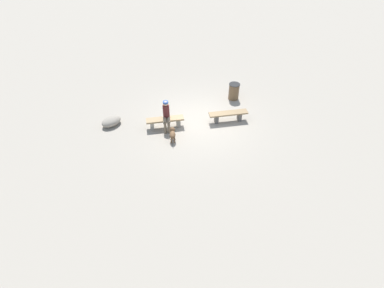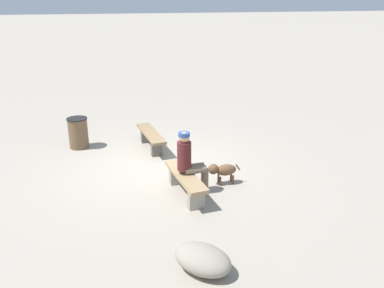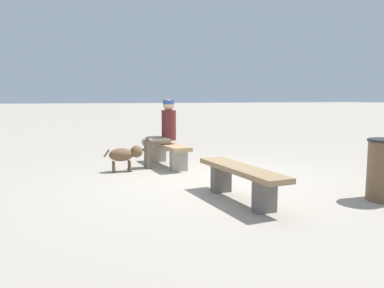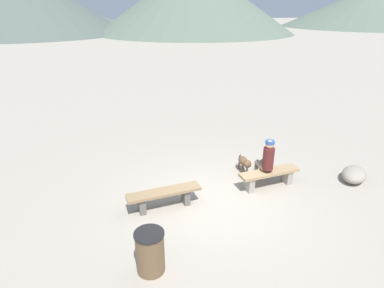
{
  "view_description": "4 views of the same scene",
  "coord_description": "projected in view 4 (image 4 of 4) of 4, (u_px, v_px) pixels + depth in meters",
  "views": [
    {
      "loc": [
        1.76,
        10.62,
        7.94
      ],
      "look_at": [
        0.62,
        1.99,
        0.37
      ],
      "focal_mm": 27.33,
      "sensor_mm": 36.0,
      "label": 1
    },
    {
      "loc": [
        8.52,
        -1.88,
        3.77
      ],
      "look_at": [
        -0.31,
        1.02,
        0.37
      ],
      "focal_mm": 37.16,
      "sensor_mm": 36.0,
      "label": 2
    },
    {
      "loc": [
        -5.5,
        2.58,
        1.35
      ],
      "look_at": [
        1.46,
        -0.22,
        0.44
      ],
      "focal_mm": 34.95,
      "sensor_mm": 36.0,
      "label": 3
    },
    {
      "loc": [
        -2.65,
        -6.07,
        4.42
      ],
      "look_at": [
        0.03,
        1.99,
        0.72
      ],
      "focal_mm": 29.93,
      "sensor_mm": 36.0,
      "label": 4
    }
  ],
  "objects": [
    {
      "name": "distant_peak_0",
      "position": [
        33.0,
        5.0,
        71.03
      ],
      "size": [
        37.89,
        37.89,
        8.76
      ],
      "primitive_type": "cone",
      "color": "#566656",
      "rests_on": "ground"
    },
    {
      "name": "seated_person",
      "position": [
        266.0,
        159.0,
        8.26
      ],
      "size": [
        0.33,
        0.63,
        1.33
      ],
      "rotation": [
        0.0,
        0.0,
        -0.05
      ],
      "color": "#511E1E",
      "rests_on": "ground"
    },
    {
      "name": "distant_peak_2",
      "position": [
        22.0,
        1.0,
        51.77
      ],
      "size": [
        33.06,
        33.06,
        10.18
      ],
      "primitive_type": "cone",
      "color": "#4C5651",
      "rests_on": "ground"
    },
    {
      "name": "boulder",
      "position": [
        354.0,
        174.0,
        8.69
      ],
      "size": [
        1.09,
        1.03,
        0.39
      ],
      "primitive_type": "ellipsoid",
      "rotation": [
        0.0,
        0.0,
        3.79
      ],
      "color": "gray",
      "rests_on": "ground"
    },
    {
      "name": "bench_left",
      "position": [
        164.0,
        196.0,
        7.47
      ],
      "size": [
        1.76,
        0.44,
        0.46
      ],
      "rotation": [
        0.0,
        0.0,
        0.04
      ],
      "color": "#605B56",
      "rests_on": "ground"
    },
    {
      "name": "ground",
      "position": [
        217.0,
        203.0,
        7.83
      ],
      "size": [
        210.0,
        210.0,
        0.06
      ],
      "primitive_type": "cube",
      "color": "#9E9384"
    },
    {
      "name": "dog",
      "position": [
        244.0,
        162.0,
        9.08
      ],
      "size": [
        0.28,
        0.72,
        0.48
      ],
      "rotation": [
        0.0,
        0.0,
        4.64
      ],
      "color": "brown",
      "rests_on": "ground"
    },
    {
      "name": "bench_right",
      "position": [
        269.0,
        176.0,
        8.37
      ],
      "size": [
        1.65,
        0.44,
        0.46
      ],
      "rotation": [
        0.0,
        0.0,
        0.04
      ],
      "color": "gray",
      "rests_on": "ground"
    },
    {
      "name": "trash_bin",
      "position": [
        150.0,
        252.0,
        5.66
      ],
      "size": [
        0.54,
        0.54,
        0.82
      ],
      "color": "brown",
      "rests_on": "ground"
    },
    {
      "name": "distant_peak_1",
      "position": [
        370.0,
        7.0,
        69.3
      ],
      "size": [
        36.78,
        36.78,
        8.09
      ],
      "primitive_type": "cone",
      "color": "#566656",
      "rests_on": "ground"
    }
  ]
}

